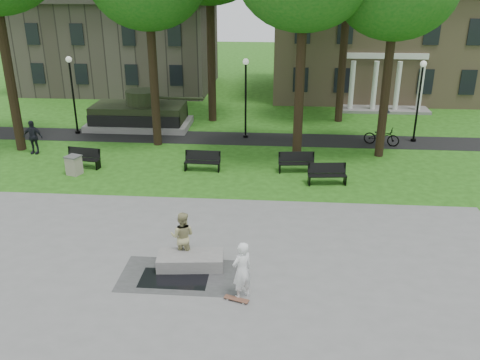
% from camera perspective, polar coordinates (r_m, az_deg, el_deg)
% --- Properties ---
extents(ground, '(120.00, 120.00, 0.00)m').
position_cam_1_polar(ground, '(19.70, -3.34, -5.75)').
color(ground, '#225012').
rests_on(ground, ground).
extents(plaza, '(22.00, 16.00, 0.02)m').
position_cam_1_polar(plaza, '(15.51, -5.89, -14.31)').
color(plaza, gray).
rests_on(plaza, ground).
extents(footpath, '(44.00, 2.60, 0.01)m').
position_cam_1_polar(footpath, '(30.76, -0.35, 4.69)').
color(footpath, black).
rests_on(footpath, ground).
extents(building_right, '(17.00, 12.00, 8.60)m').
position_cam_1_polar(building_right, '(44.16, 14.80, 15.05)').
color(building_right, '#9E8460').
rests_on(building_right, ground).
extents(building_left, '(15.00, 10.00, 7.20)m').
position_cam_1_polar(building_left, '(46.14, -12.94, 14.55)').
color(building_left, '#4C443D').
rests_on(building_left, ground).
extents(lamp_left, '(0.36, 0.36, 4.73)m').
position_cam_1_polar(lamp_left, '(32.73, -18.30, 9.69)').
color(lamp_left, black).
rests_on(lamp_left, ground).
extents(lamp_mid, '(0.36, 0.36, 4.73)m').
position_cam_1_polar(lamp_mid, '(30.30, 0.64, 9.87)').
color(lamp_mid, black).
rests_on(lamp_mid, ground).
extents(lamp_right, '(0.36, 0.36, 4.73)m').
position_cam_1_polar(lamp_right, '(31.27, 19.49, 9.01)').
color(lamp_right, black).
rests_on(lamp_right, ground).
extents(tank_monument, '(7.45, 3.40, 2.40)m').
position_cam_1_polar(tank_monument, '(33.57, -11.19, 7.26)').
color(tank_monument, gray).
rests_on(tank_monument, ground).
extents(puddle, '(2.20, 1.20, 0.00)m').
position_cam_1_polar(puddle, '(16.91, -7.41, -10.94)').
color(puddle, black).
rests_on(puddle, plaza).
extents(concrete_block, '(2.29, 1.20, 0.45)m').
position_cam_1_polar(concrete_block, '(17.38, -5.59, -8.99)').
color(concrete_block, gray).
rests_on(concrete_block, plaza).
extents(skateboard, '(0.80, 0.44, 0.07)m').
position_cam_1_polar(skateboard, '(15.76, -0.40, -13.30)').
color(skateboard, brown).
rests_on(skateboard, plaza).
extents(skateboarder, '(0.81, 0.79, 1.88)m').
position_cam_1_polar(skateboarder, '(15.43, 0.22, -10.12)').
color(skateboarder, white).
rests_on(skateboarder, plaza).
extents(friend_watching, '(0.90, 0.72, 1.77)m').
position_cam_1_polar(friend_watching, '(17.51, -6.47, -6.29)').
color(friend_watching, tan).
rests_on(friend_watching, plaza).
extents(pedestrian_walker, '(1.12, 0.52, 1.87)m').
position_cam_1_polar(pedestrian_walker, '(30.11, -22.24, 4.49)').
color(pedestrian_walker, black).
rests_on(pedestrian_walker, ground).
extents(cyclist, '(2.14, 1.32, 2.22)m').
position_cam_1_polar(cyclist, '(30.43, 15.69, 5.43)').
color(cyclist, black).
rests_on(cyclist, ground).
extents(park_bench_0, '(1.85, 0.80, 1.00)m').
position_cam_1_polar(park_bench_0, '(27.17, -17.21, 2.45)').
color(park_bench_0, black).
rests_on(park_bench_0, ground).
extents(park_bench_1, '(1.82, 0.59, 1.00)m').
position_cam_1_polar(park_bench_1, '(25.60, -4.23, 2.22)').
color(park_bench_1, black).
rests_on(park_bench_1, ground).
extents(park_bench_2, '(1.84, 0.70, 1.00)m').
position_cam_1_polar(park_bench_2, '(25.50, 6.38, 2.06)').
color(park_bench_2, black).
rests_on(park_bench_2, ground).
extents(park_bench_3, '(1.84, 0.72, 1.00)m').
position_cam_1_polar(park_bench_3, '(24.18, 9.77, 0.73)').
color(park_bench_3, black).
rests_on(park_bench_3, ground).
extents(trash_bin, '(0.83, 0.83, 0.96)m').
position_cam_1_polar(trash_bin, '(26.31, -18.15, 1.61)').
color(trash_bin, gray).
rests_on(trash_bin, ground).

